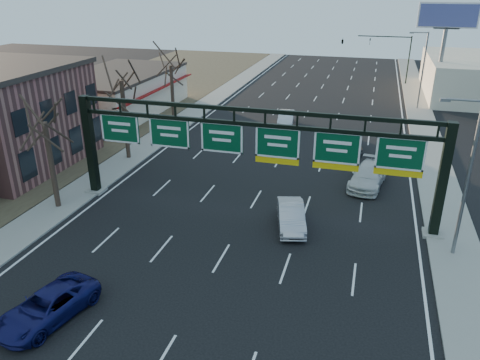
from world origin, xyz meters
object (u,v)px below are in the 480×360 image
(car_blue_suv, at_px, (48,306))
(car_silver_sedan, at_px, (291,216))
(sign_gantry, at_px, (252,147))
(car_white_wagon, at_px, (368,176))

(car_blue_suv, relative_size, car_silver_sedan, 1.08)
(sign_gantry, distance_m, car_white_wagon, 10.70)
(car_blue_suv, bearing_deg, sign_gantry, 77.42)
(car_blue_suv, xyz_separation_m, car_white_wagon, (13.63, 19.78, 0.12))
(car_silver_sedan, distance_m, car_white_wagon, 9.18)
(car_silver_sedan, height_order, car_white_wagon, car_white_wagon)
(sign_gantry, height_order, car_white_wagon, sign_gantry)
(car_silver_sedan, relative_size, car_white_wagon, 0.82)
(sign_gantry, height_order, car_silver_sedan, sign_gantry)
(sign_gantry, height_order, car_blue_suv, sign_gantry)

